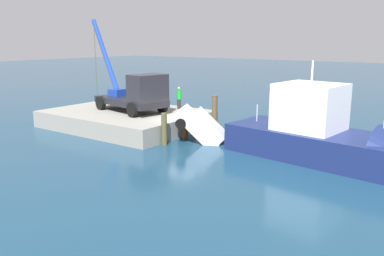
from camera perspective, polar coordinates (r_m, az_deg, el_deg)
name	(u,v)px	position (r m, az deg, el deg)	size (l,w,h in m)	color
ground	(182,136)	(26.55, -1.46, -1.16)	(200.00, 200.00, 0.00)	navy
dock	(126,119)	(29.75, -9.38, 1.32)	(10.79, 8.07, 1.18)	gray
crane_truck	(136,92)	(28.81, -8.04, 5.06)	(10.26, 5.07, 6.78)	black
dock_worker	(179,98)	(29.96, -1.87, 4.32)	(0.34, 0.34, 1.65)	#282828
salvaged_car	(206,132)	(24.98, 2.04, -0.55)	(4.12, 3.28, 3.48)	silver
moored_yacht	(342,149)	(21.91, 20.55, -2.77)	(11.51, 5.05, 6.64)	navy
piling_near	(164,129)	(24.17, -3.98, -0.16)	(0.34, 0.34, 1.97)	brown
piling_mid	(185,123)	(25.74, -0.98, 0.68)	(0.37, 0.37, 1.99)	brown
piling_far	(215,113)	(28.05, 3.24, 2.15)	(0.38, 0.38, 2.49)	brown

